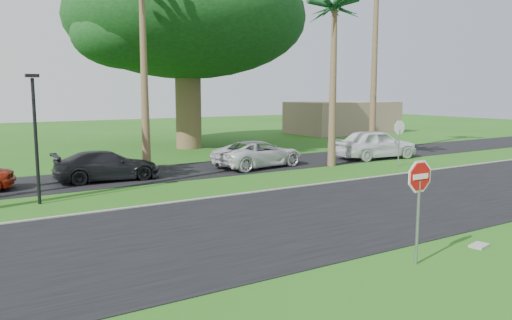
{
  "coord_description": "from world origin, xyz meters",
  "views": [
    {
      "loc": [
        -8.69,
        -10.6,
        4.05
      ],
      "look_at": [
        -0.11,
        3.15,
        1.8
      ],
      "focal_mm": 35.0,
      "sensor_mm": 36.0,
      "label": 1
    }
  ],
  "objects_px": {
    "car_pickup": "(376,144)",
    "stop_sign_far": "(399,134)",
    "car_minivan": "(259,154)",
    "car_dark": "(107,166)",
    "stop_sign_near": "(419,190)"
  },
  "relations": [
    {
      "from": "car_dark",
      "to": "stop_sign_far",
      "type": "bearing_deg",
      "value": -100.76
    },
    {
      "from": "car_dark",
      "to": "car_minivan",
      "type": "relative_size",
      "value": 0.92
    },
    {
      "from": "car_minivan",
      "to": "car_pickup",
      "type": "relative_size",
      "value": 0.99
    },
    {
      "from": "car_pickup",
      "to": "stop_sign_far",
      "type": "bearing_deg",
      "value": 163.61
    },
    {
      "from": "stop_sign_far",
      "to": "car_dark",
      "type": "distance_m",
      "value": 15.17
    },
    {
      "from": "stop_sign_far",
      "to": "car_minivan",
      "type": "height_order",
      "value": "stop_sign_far"
    },
    {
      "from": "stop_sign_near",
      "to": "car_pickup",
      "type": "xyz_separation_m",
      "value": [
        12.65,
        13.84,
        -0.9
      ]
    },
    {
      "from": "car_minivan",
      "to": "car_dark",
      "type": "bearing_deg",
      "value": 80.08
    },
    {
      "from": "car_minivan",
      "to": "car_pickup",
      "type": "height_order",
      "value": "car_pickup"
    },
    {
      "from": "car_dark",
      "to": "car_minivan",
      "type": "height_order",
      "value": "car_minivan"
    },
    {
      "from": "car_minivan",
      "to": "stop_sign_far",
      "type": "bearing_deg",
      "value": -127.43
    },
    {
      "from": "car_dark",
      "to": "car_pickup",
      "type": "bearing_deg",
      "value": -89.68
    },
    {
      "from": "car_dark",
      "to": "car_pickup",
      "type": "relative_size",
      "value": 0.91
    },
    {
      "from": "stop_sign_far",
      "to": "car_dark",
      "type": "height_order",
      "value": "stop_sign_far"
    },
    {
      "from": "stop_sign_near",
      "to": "car_dark",
      "type": "bearing_deg",
      "value": 101.81
    }
  ]
}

